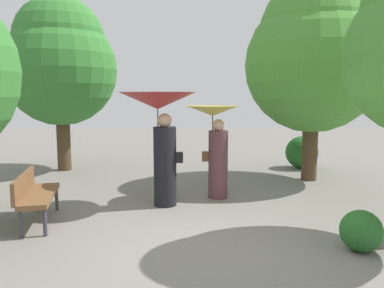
{
  "coord_description": "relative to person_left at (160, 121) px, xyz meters",
  "views": [
    {
      "loc": [
        -0.31,
        -5.13,
        2.09
      ],
      "look_at": [
        0.0,
        2.55,
        1.12
      ],
      "focal_mm": 35.89,
      "sensor_mm": 36.0,
      "label": 1
    }
  ],
  "objects": [
    {
      "name": "person_left",
      "position": [
        0.0,
        0.0,
        0.0
      ],
      "size": [
        1.44,
        1.44,
        2.15
      ],
      "rotation": [
        0.0,
        0.0,
        1.43
      ],
      "color": "black",
      "rests_on": "ground"
    },
    {
      "name": "ground_plane",
      "position": [
        0.62,
        -2.06,
        -1.62
      ],
      "size": [
        40.0,
        40.0,
        0.0
      ],
      "primitive_type": "plane",
      "color": "slate"
    },
    {
      "name": "tree_near_right",
      "position": [
        3.61,
        2.09,
        1.45
      ],
      "size": [
        3.27,
        3.27,
        4.9
      ],
      "color": "#4C3823",
      "rests_on": "ground"
    },
    {
      "name": "park_bench",
      "position": [
        -2.03,
        -0.97,
        -1.11
      ],
      "size": [
        0.74,
        1.56,
        0.83
      ],
      "rotation": [
        0.0,
        0.0,
        1.74
      ],
      "color": "#38383D",
      "rests_on": "ground"
    },
    {
      "name": "bush_path_left",
      "position": [
        3.93,
        3.63,
        -1.16
      ],
      "size": [
        0.93,
        0.93,
        0.93
      ],
      "primitive_type": "sphere",
      "color": "#235B23",
      "rests_on": "ground"
    },
    {
      "name": "bush_path_right",
      "position": [
        2.79,
        -2.32,
        -1.34
      ],
      "size": [
        0.56,
        0.56,
        0.56
      ],
      "primitive_type": "sphere",
      "color": "#235B23",
      "rests_on": "ground"
    },
    {
      "name": "person_right",
      "position": [
        1.09,
        0.5,
        -0.35
      ],
      "size": [
        1.08,
        1.08,
        1.89
      ],
      "rotation": [
        0.0,
        0.0,
        1.43
      ],
      "color": "#563338",
      "rests_on": "ground"
    },
    {
      "name": "tree_mid_left",
      "position": [
        -2.87,
        3.64,
        1.42
      ],
      "size": [
        3.07,
        3.07,
        4.78
      ],
      "color": "#4C3823",
      "rests_on": "ground"
    }
  ]
}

